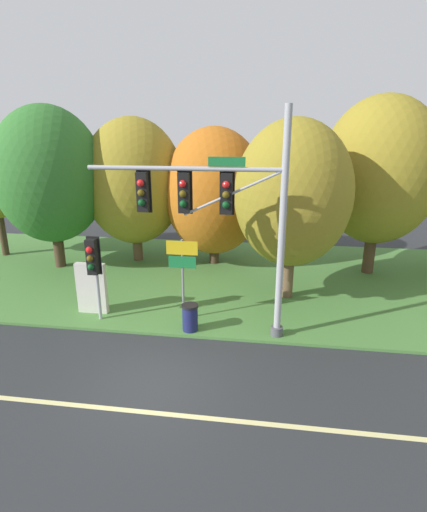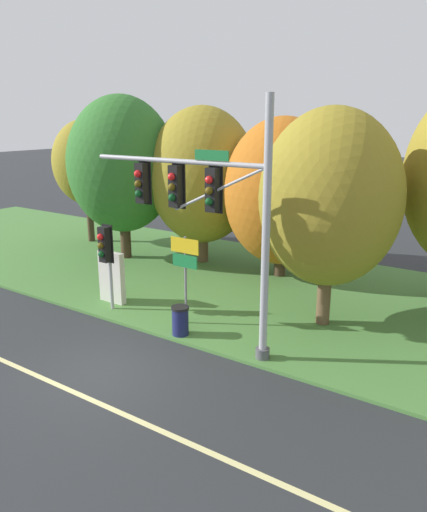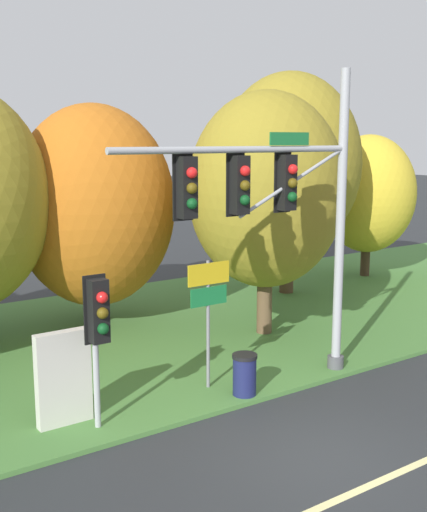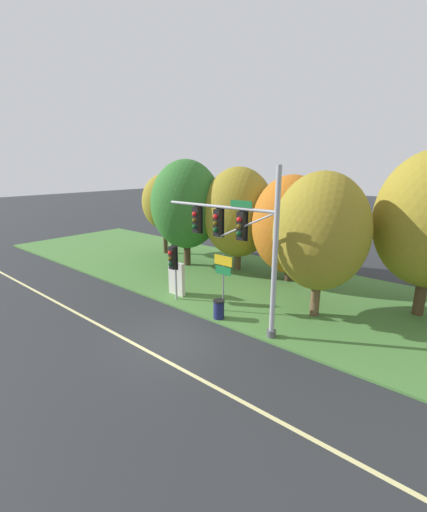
% 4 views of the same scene
% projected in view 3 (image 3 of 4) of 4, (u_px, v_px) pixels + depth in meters
% --- Properties ---
extents(ground_plane, '(160.00, 160.00, 0.00)m').
position_uv_depth(ground_plane, '(322.00, 456.00, 11.66)').
color(ground_plane, '#282B2D').
extents(lane_stripe, '(36.00, 0.16, 0.01)m').
position_uv_depth(lane_stripe, '(373.00, 484.00, 10.69)').
color(lane_stripe, beige).
rests_on(lane_stripe, ground).
extents(grass_verge, '(48.00, 11.50, 0.10)m').
position_uv_depth(grass_verge, '(117.00, 339.00, 18.31)').
color(grass_verge, '#477A38').
rests_on(grass_verge, ground).
extents(traffic_signal_mast, '(6.23, 0.49, 7.18)m').
position_uv_depth(traffic_signal_mast, '(282.00, 203.00, 14.09)').
color(traffic_signal_mast, '#9EA0A5').
rests_on(traffic_signal_mast, grass_verge).
extents(pedestrian_signal_near_kerb, '(0.46, 0.55, 3.06)m').
position_uv_depth(pedestrian_signal_near_kerb, '(98.00, 320.00, 12.09)').
color(pedestrian_signal_near_kerb, '#9EA0A5').
rests_on(pedestrian_signal_near_kerb, grass_verge).
extents(route_sign_post, '(1.09, 0.08, 2.94)m').
position_uv_depth(route_sign_post, '(209.00, 300.00, 14.27)').
color(route_sign_post, slate).
rests_on(route_sign_post, grass_verge).
extents(tree_mid_verge, '(4.85, 4.85, 6.64)m').
position_uv_depth(tree_mid_verge, '(94.00, 206.00, 19.25)').
color(tree_mid_verge, '#423021').
rests_on(tree_mid_verge, grass_verge).
extents(tree_tall_centre, '(4.43, 4.43, 6.94)m').
position_uv_depth(tree_tall_centre, '(266.00, 190.00, 18.06)').
color(tree_tall_centre, brown).
rests_on(tree_tall_centre, grass_verge).
extents(tree_right_far, '(5.15, 5.15, 7.94)m').
position_uv_depth(tree_right_far, '(289.00, 164.00, 22.91)').
color(tree_right_far, '#4C3823').
rests_on(tree_right_far, grass_verge).
extents(tree_furthest_back, '(3.82, 3.82, 5.78)m').
position_uv_depth(tree_furthest_back, '(368.00, 194.00, 26.07)').
color(tree_furthest_back, '#423021').
rests_on(tree_furthest_back, grass_verge).
extents(info_kiosk, '(1.10, 0.24, 1.90)m').
position_uv_depth(info_kiosk, '(64.00, 379.00, 12.59)').
color(info_kiosk, beige).
rests_on(info_kiosk, grass_verge).
extents(trash_bin, '(0.56, 0.56, 0.93)m').
position_uv_depth(trash_bin, '(245.00, 374.00, 14.13)').
color(trash_bin, '#191E4C').
rests_on(trash_bin, grass_verge).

